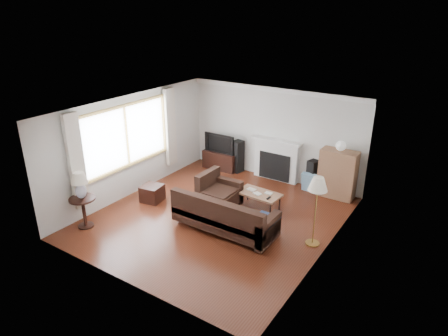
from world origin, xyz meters
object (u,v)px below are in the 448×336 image
Objects in this scene: tv_stand at (221,160)px; sectional_sofa at (225,214)px; bookshelf at (338,174)px; floor_lamp at (315,212)px; side_table at (84,212)px; coffee_table at (259,200)px.

tv_stand is 0.43× the size of sectional_sofa.
floor_lamp is at bearing -82.00° from bookshelf.
side_table is at bearing -149.78° from sectional_sofa.
tv_stand is 3.43m from bookshelf.
tv_stand is 4.42m from side_table.
bookshelf reaches higher than coffee_table.
coffee_table is at bearing 84.70° from sectional_sofa.
coffee_table is 3.91m from side_table.
bookshelf is 2.11m from coffee_table.
floor_lamp is 2.13× the size of side_table.
bookshelf is 3.22m from sectional_sofa.
side_table is (-2.73, -2.80, 0.14)m from coffee_table.
side_table is (-4.37, -2.04, -0.39)m from floor_lamp.
sectional_sofa is 1.65× the size of floor_lamp.
bookshelf is 0.83× the size of floor_lamp.
bookshelf is 5.98m from side_table.
tv_stand is 0.72× the size of floor_lamp.
tv_stand is 0.86× the size of bookshelf.
tv_stand is at bearing -179.57° from bookshelf.
side_table is at bearing -98.14° from tv_stand.
floor_lamp reaches higher than tv_stand.
bookshelf reaches higher than sectional_sofa.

